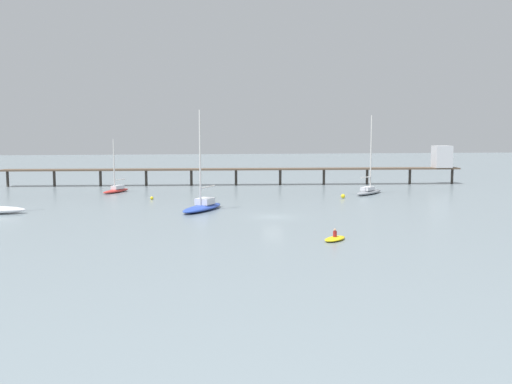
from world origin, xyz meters
TOP-DOWN VIEW (x-y plane):
  - ground_plane at (0.00, 0.00)m, footprint 400.00×400.00m
  - pier at (13.65, 40.81)m, footprint 87.57×9.17m
  - sailboat_gray at (19.94, 22.68)m, footprint 7.12×7.31m
  - sailboat_blue at (-8.12, 6.98)m, footprint 7.02×9.47m
  - sailboat_red at (-21.53, 31.25)m, footprint 4.72×6.76m
  - dinghy_yellow at (3.17, -15.66)m, footprint 3.15×3.23m
  - mooring_buoy_mid at (14.03, 17.66)m, footprint 0.67×0.67m
  - mooring_buoy_far at (-15.17, 19.97)m, footprint 0.50×0.50m

SIDE VIEW (x-z plane):
  - ground_plane at x=0.00m, z-range 0.00..0.00m
  - dinghy_yellow at x=3.17m, z-range -0.37..0.77m
  - mooring_buoy_far at x=-15.17m, z-range 0.00..0.50m
  - mooring_buoy_mid at x=14.03m, z-range 0.00..0.67m
  - sailboat_red at x=-21.53m, z-range -3.92..5.15m
  - sailboat_blue at x=-8.12m, z-range -5.80..7.20m
  - sailboat_gray at x=19.94m, z-range -5.72..7.19m
  - pier at x=13.65m, z-range 0.01..7.54m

